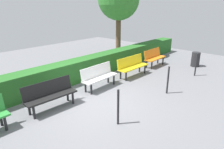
# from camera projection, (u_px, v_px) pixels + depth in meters

# --- Properties ---
(ground_plane) EXTENTS (19.26, 19.26, 0.00)m
(ground_plane) POSITION_uv_depth(u_px,v_px,m) (90.00, 102.00, 6.67)
(ground_plane) COLOR slate
(bench_orange) EXTENTS (1.40, 0.48, 0.86)m
(bench_orange) POSITION_uv_depth(u_px,v_px,m) (154.00, 57.00, 10.36)
(bench_orange) COLOR orange
(bench_orange) RESTS_ON ground_plane
(bench_yellow) EXTENTS (1.64, 0.50, 0.86)m
(bench_yellow) POSITION_uv_depth(u_px,v_px,m) (132.00, 65.00, 8.93)
(bench_yellow) COLOR yellow
(bench_yellow) RESTS_ON ground_plane
(bench_white) EXTENTS (1.55, 0.50, 0.86)m
(bench_white) POSITION_uv_depth(u_px,v_px,m) (99.00, 76.00, 7.66)
(bench_white) COLOR white
(bench_white) RESTS_ON ground_plane
(bench_black) EXTENTS (1.61, 0.53, 0.86)m
(bench_black) POSITION_uv_depth(u_px,v_px,m) (50.00, 94.00, 6.12)
(bench_black) COLOR black
(bench_black) RESTS_ON ground_plane
(hedge_row) EXTENTS (15.26, 0.70, 0.87)m
(hedge_row) POSITION_uv_depth(u_px,v_px,m) (76.00, 71.00, 8.37)
(hedge_row) COLOR #266023
(hedge_row) RESTS_ON ground_plane
(tree_near) EXTENTS (2.34, 2.34, 4.45)m
(tree_near) POSITION_uv_depth(u_px,v_px,m) (119.00, 0.00, 11.38)
(tree_near) COLOR brown
(tree_near) RESTS_ON ground_plane
(railing_post_near) EXTENTS (0.06, 0.06, 1.00)m
(railing_post_near) POSITION_uv_depth(u_px,v_px,m) (196.00, 65.00, 8.93)
(railing_post_near) COLOR black
(railing_post_near) RESTS_ON ground_plane
(railing_post_mid) EXTENTS (0.06, 0.06, 1.00)m
(railing_post_mid) POSITION_uv_depth(u_px,v_px,m) (168.00, 80.00, 7.16)
(railing_post_mid) COLOR black
(railing_post_mid) RESTS_ON ground_plane
(railing_post_far) EXTENTS (0.06, 0.06, 1.00)m
(railing_post_far) POSITION_uv_depth(u_px,v_px,m) (118.00, 107.00, 5.29)
(railing_post_far) COLOR black
(railing_post_far) RESTS_ON ground_plane
(trash_bin) EXTENTS (0.41, 0.41, 0.73)m
(trash_bin) POSITION_uv_depth(u_px,v_px,m) (195.00, 59.00, 10.32)
(trash_bin) COLOR #262628
(trash_bin) RESTS_ON ground_plane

